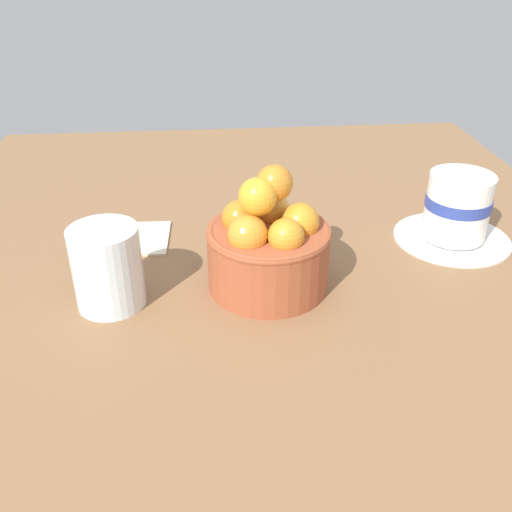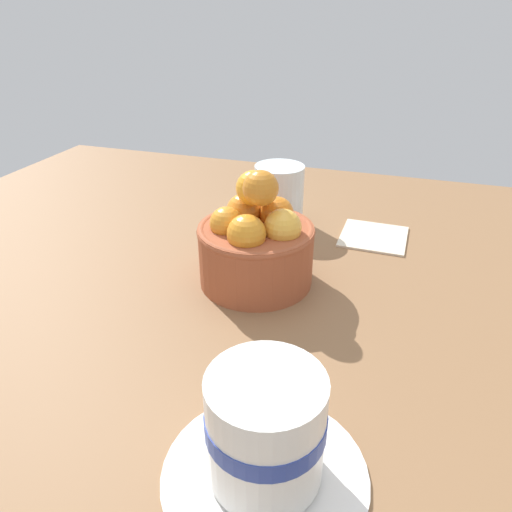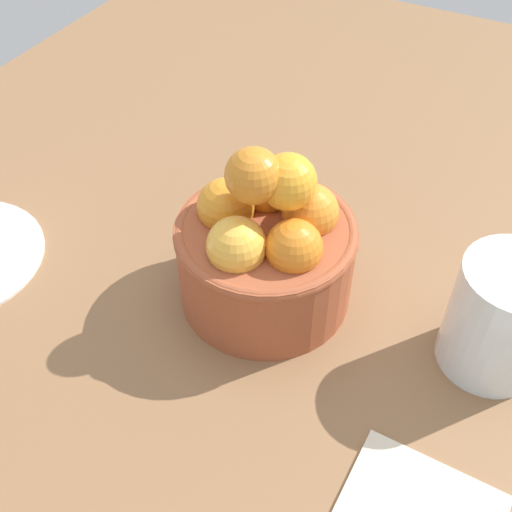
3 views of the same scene
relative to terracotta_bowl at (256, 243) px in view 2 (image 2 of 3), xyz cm
name	(u,v)px [view 2 (image 2 of 3)]	position (x,y,z in cm)	size (l,w,h in cm)	color
ground_plane	(256,294)	(-0.03, -0.02, -7.24)	(117.88, 91.19, 3.99)	brown
terracotta_bowl	(256,243)	(0.00, 0.00, 0.00)	(13.74, 13.74, 14.29)	#9E4C2D
coffee_cup	(265,435)	(8.83, -25.32, -1.10)	(15.00, 15.00, 9.06)	white
water_glass	(279,195)	(-1.99, 17.34, -0.72)	(7.38, 7.38, 9.06)	silver
folded_napkin	(374,236)	(12.54, 16.57, -4.95)	(9.21, 9.48, 0.60)	beige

